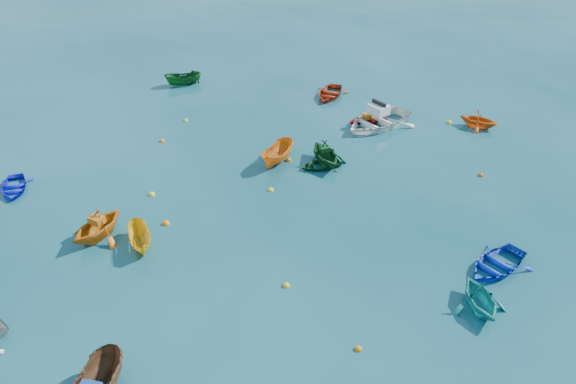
# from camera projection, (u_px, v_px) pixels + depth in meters

# --- Properties ---
(ground) EXTENTS (160.00, 160.00, 0.00)m
(ground) POSITION_uv_depth(u_px,v_px,m) (263.00, 257.00, 25.61)
(ground) COLOR #093C45
(ground) RESTS_ON ground
(dinghy_blue_sw) EXTENTS (3.05, 3.30, 0.56)m
(dinghy_blue_sw) POSITION_uv_depth(u_px,v_px,m) (14.00, 190.00, 30.37)
(dinghy_blue_sw) COLOR #1112D5
(dinghy_blue_sw) RESTS_ON ground
(dinghy_blue_se) EXTENTS (3.89, 4.07, 0.69)m
(dinghy_blue_se) POSITION_uv_depth(u_px,v_px,m) (495.00, 268.00, 24.95)
(dinghy_blue_se) COLOR #0F39C7
(dinghy_blue_se) RESTS_ON ground
(dinghy_orange_w) EXTENTS (3.32, 3.61, 1.59)m
(dinghy_orange_w) POSITION_uv_depth(u_px,v_px,m) (100.00, 237.00, 26.89)
(dinghy_orange_w) COLOR orange
(dinghy_orange_w) RESTS_ON ground
(sampan_yellow_mid) EXTENTS (2.26, 2.70, 1.00)m
(sampan_yellow_mid) POSITION_uv_depth(u_px,v_px,m) (141.00, 246.00, 26.31)
(sampan_yellow_mid) COLOR yellow
(sampan_yellow_mid) RESTS_ON ground
(dinghy_green_e) EXTENTS (2.92, 2.67, 0.49)m
(dinghy_green_e) POSITION_uv_depth(u_px,v_px,m) (320.00, 167.00, 32.45)
(dinghy_green_e) COLOR #104824
(dinghy_green_e) RESTS_ON ground
(dinghy_cyan_se) EXTENTS (3.00, 3.20, 1.35)m
(dinghy_cyan_se) POSITION_uv_depth(u_px,v_px,m) (478.00, 308.00, 22.86)
(dinghy_cyan_se) COLOR teal
(dinghy_cyan_se) RESTS_ON ground
(sampan_orange_n) EXTENTS (1.88, 3.28, 1.20)m
(sampan_orange_n) POSITION_uv_depth(u_px,v_px,m) (278.00, 162.00, 32.97)
(sampan_orange_n) COLOR orange
(sampan_orange_n) RESTS_ON ground
(dinghy_green_n) EXTENTS (3.75, 3.86, 1.55)m
(dinghy_green_n) POSITION_uv_depth(u_px,v_px,m) (325.00, 163.00, 32.83)
(dinghy_green_n) COLOR #10461C
(dinghy_green_n) RESTS_ON ground
(dinghy_red_ne) EXTENTS (3.36, 3.16, 0.57)m
(dinghy_red_ne) POSITION_uv_depth(u_px,v_px,m) (367.00, 122.00, 37.55)
(dinghy_red_ne) COLOR #A20E0D
(dinghy_red_ne) RESTS_ON ground
(dinghy_red_far) EXTENTS (2.72, 3.55, 0.69)m
(dinghy_red_far) POSITION_uv_depth(u_px,v_px,m) (329.00, 96.00, 41.14)
(dinghy_red_far) COLOR #AB2A0E
(dinghy_red_far) RESTS_ON ground
(dinghy_orange_far) EXTENTS (2.94, 2.70, 1.29)m
(dinghy_orange_far) POSITION_uv_depth(u_px,v_px,m) (478.00, 127.00, 36.87)
(dinghy_orange_far) COLOR #D86014
(dinghy_orange_far) RESTS_ON ground
(sampan_green_far) EXTENTS (2.93, 2.28, 1.07)m
(sampan_green_far) POSITION_uv_depth(u_px,v_px,m) (184.00, 85.00, 43.04)
(sampan_green_far) COLOR #12501B
(sampan_green_far) RESTS_ON ground
(motorboat_white) EXTENTS (5.95, 6.19, 1.64)m
(motorboat_white) POSITION_uv_depth(u_px,v_px,m) (377.00, 126.00, 37.04)
(motorboat_white) COLOR white
(motorboat_white) RESTS_ON ground
(tarp_orange_a) EXTENTS (0.80, 0.69, 0.33)m
(tarp_orange_a) POSITION_uv_depth(u_px,v_px,m) (97.00, 220.00, 26.41)
(tarp_orange_a) COLOR #B96113
(tarp_orange_a) RESTS_ON dinghy_orange_w
(tarp_green_b) EXTENTS (0.71, 0.67, 0.27)m
(tarp_green_b) POSITION_uv_depth(u_px,v_px,m) (325.00, 149.00, 32.41)
(tarp_green_b) COLOR #104217
(tarp_green_b) RESTS_ON dinghy_green_n
(tarp_orange_b) EXTENTS (0.71, 0.74, 0.29)m
(tarp_orange_b) POSITION_uv_depth(u_px,v_px,m) (366.00, 116.00, 37.28)
(tarp_orange_b) COLOR #BD6813
(tarp_orange_b) RESTS_ON dinghy_red_ne
(buoy_or_a) EXTENTS (0.37, 0.37, 0.37)m
(buoy_or_a) POSITION_uv_depth(u_px,v_px,m) (166.00, 224.00, 27.77)
(buoy_or_a) COLOR orange
(buoy_or_a) RESTS_ON ground
(buoy_ye_a) EXTENTS (0.31, 0.31, 0.31)m
(buoy_ye_a) POSITION_uv_depth(u_px,v_px,m) (286.00, 286.00, 23.97)
(buoy_ye_a) COLOR yellow
(buoy_ye_a) RESTS_ON ground
(buoy_or_b) EXTENTS (0.30, 0.30, 0.30)m
(buoy_or_b) POSITION_uv_depth(u_px,v_px,m) (358.00, 349.00, 21.03)
(buoy_or_b) COLOR orange
(buoy_or_b) RESTS_ON ground
(buoy_ye_b) EXTENTS (0.34, 0.34, 0.34)m
(buoy_ye_b) POSITION_uv_depth(u_px,v_px,m) (152.00, 195.00, 29.99)
(buoy_ye_b) COLOR yellow
(buoy_ye_b) RESTS_ON ground
(buoy_or_c) EXTENTS (0.32, 0.32, 0.32)m
(buoy_or_c) POSITION_uv_depth(u_px,v_px,m) (162.00, 141.00, 35.16)
(buoy_or_c) COLOR orange
(buoy_or_c) RESTS_ON ground
(buoy_ye_c) EXTENTS (0.33, 0.33, 0.33)m
(buoy_ye_c) POSITION_uv_depth(u_px,v_px,m) (271.00, 190.00, 30.36)
(buoy_ye_c) COLOR yellow
(buoy_ye_c) RESTS_ON ground
(buoy_or_d) EXTENTS (0.30, 0.30, 0.30)m
(buoy_or_d) POSITION_uv_depth(u_px,v_px,m) (481.00, 176.00, 31.66)
(buoy_or_d) COLOR #D0450B
(buoy_or_d) RESTS_ON ground
(buoy_ye_d) EXTENTS (0.30, 0.30, 0.30)m
(buoy_ye_d) POSITION_uv_depth(u_px,v_px,m) (186.00, 121.00, 37.67)
(buoy_ye_d) COLOR yellow
(buoy_ye_d) RESTS_ON ground
(buoy_or_e) EXTENTS (0.36, 0.36, 0.36)m
(buoy_or_e) POSITION_uv_depth(u_px,v_px,m) (288.00, 161.00, 33.12)
(buoy_or_e) COLOR #D6580B
(buoy_or_e) RESTS_ON ground
(buoy_ye_e) EXTENTS (0.36, 0.36, 0.36)m
(buoy_ye_e) POSITION_uv_depth(u_px,v_px,m) (449.00, 123.00, 37.40)
(buoy_ye_e) COLOR yellow
(buoy_ye_e) RESTS_ON ground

